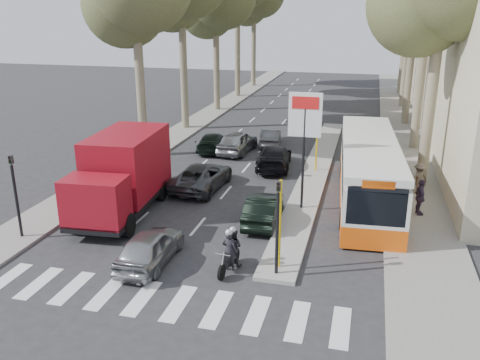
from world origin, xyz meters
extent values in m
plane|color=#28282B|center=(0.00, 0.00, 0.00)|extent=(120.00, 120.00, 0.00)
cube|color=gray|center=(8.60, 25.00, 0.06)|extent=(3.20, 70.00, 0.12)
cube|color=gray|center=(-8.00, 28.00, 0.06)|extent=(2.40, 64.00, 0.12)
cube|color=gray|center=(3.25, 11.00, 0.08)|extent=(1.50, 26.00, 0.16)
cylinder|color=yellow|center=(3.25, -1.00, 1.75)|extent=(0.10, 0.10, 3.50)
cylinder|color=yellow|center=(3.25, 5.00, 1.75)|extent=(0.10, 0.10, 3.50)
cylinder|color=yellow|center=(3.25, 11.00, 1.75)|extent=(0.10, 0.10, 3.50)
cylinder|color=black|center=(3.25, 5.00, 2.60)|extent=(0.12, 0.12, 5.20)
cube|color=white|center=(3.25, 5.00, 4.60)|extent=(1.50, 0.10, 2.00)
cube|color=red|center=(3.25, 4.94, 5.15)|extent=(1.20, 0.02, 0.55)
cylinder|color=black|center=(3.25, -1.50, 1.60)|extent=(0.12, 0.12, 3.20)
imported|color=black|center=(3.25, -1.50, 3.10)|extent=(0.16, 0.41, 1.00)
cylinder|color=black|center=(-7.60, -1.00, 1.60)|extent=(0.12, 0.12, 3.20)
imported|color=black|center=(-7.60, -1.00, 3.10)|extent=(0.16, 0.41, 1.00)
cylinder|color=#6B604C|center=(-8.00, 12.00, 4.20)|extent=(0.56, 0.56, 8.40)
sphere|color=#49502D|center=(-9.00, 12.60, 9.30)|extent=(5.20, 5.20, 5.20)
cylinder|color=#6B604C|center=(-8.10, 20.00, 4.48)|extent=(0.56, 0.56, 8.96)
cylinder|color=#6B604C|center=(-7.90, 28.00, 4.06)|extent=(0.56, 0.56, 8.12)
sphere|color=#49502D|center=(-8.90, 28.60, 8.99)|extent=(5.20, 5.20, 5.20)
cylinder|color=#6B604C|center=(-8.00, 36.00, 4.76)|extent=(0.56, 0.56, 9.52)
cylinder|color=#6B604C|center=(-8.10, 44.00, 4.34)|extent=(0.56, 0.56, 8.68)
sphere|color=#49502D|center=(-9.10, 44.60, 9.61)|extent=(5.20, 5.20, 5.20)
cylinder|color=#6B604C|center=(9.00, 10.00, 4.20)|extent=(0.56, 0.56, 8.40)
sphere|color=#49502D|center=(8.00, 10.60, 9.30)|extent=(5.20, 5.20, 5.20)
cylinder|color=#6B604C|center=(9.10, 18.00, 4.62)|extent=(0.56, 0.56, 9.24)
cylinder|color=#6B604C|center=(8.90, 26.00, 3.92)|extent=(0.56, 0.56, 7.84)
sphere|color=#49502D|center=(7.90, 26.60, 8.68)|extent=(5.20, 5.20, 5.20)
cylinder|color=#6B604C|center=(9.00, 34.00, 4.48)|extent=(0.56, 0.56, 8.96)
cylinder|color=#6B604C|center=(9.10, 42.00, 4.20)|extent=(0.56, 0.56, 8.40)
sphere|color=#49502D|center=(8.10, 42.60, 9.30)|extent=(5.20, 5.20, 5.20)
imported|color=#979A9E|center=(-1.51, -1.65, 0.66)|extent=(1.56, 3.88, 1.32)
imported|color=black|center=(1.80, 3.18, 0.64)|extent=(1.53, 3.96, 1.29)
imported|color=#44474B|center=(-2.32, 6.81, 0.67)|extent=(2.51, 4.94, 1.34)
imported|color=black|center=(0.71, 11.38, 0.68)|extent=(2.38, 4.88, 1.37)
imported|color=#969A9E|center=(-2.30, 14.18, 0.74)|extent=(2.13, 4.51, 1.49)
imported|color=#4D4F54|center=(-0.50, 16.48, 0.60)|extent=(1.73, 3.79, 1.20)
imported|color=black|center=(-4.00, 14.20, 0.59)|extent=(2.00, 4.21, 1.18)
cube|color=black|center=(-4.71, 2.47, 0.63)|extent=(3.05, 7.06, 0.29)
cylinder|color=black|center=(-5.68, 0.09, 0.52)|extent=(0.42, 1.06, 1.03)
cylinder|color=black|center=(-3.39, 0.27, 0.52)|extent=(0.42, 1.06, 1.03)
cylinder|color=black|center=(-6.02, 4.44, 0.52)|extent=(0.42, 1.06, 1.03)
cylinder|color=black|center=(-3.73, 4.61, 0.52)|extent=(0.42, 1.06, 1.03)
cube|color=maroon|center=(-4.51, -0.16, 1.66)|extent=(2.64, 1.80, 1.95)
cube|color=black|center=(-4.45, -0.91, 1.89)|extent=(2.29, 0.27, 1.03)
cube|color=maroon|center=(-4.78, 3.38, 2.24)|extent=(3.00, 5.01, 2.87)
cube|color=#DF520C|center=(6.20, 7.12, 0.56)|extent=(3.29, 11.88, 0.92)
cube|color=silver|center=(6.20, 7.12, 1.79)|extent=(3.29, 11.88, 1.53)
cube|color=black|center=(6.20, 7.12, 2.09)|extent=(3.28, 11.41, 0.87)
cube|color=silver|center=(6.20, 7.12, 2.91)|extent=(3.29, 11.88, 0.31)
cube|color=black|center=(6.57, 1.29, 1.94)|extent=(2.24, 0.20, 1.53)
cube|color=#DF520C|center=(6.57, 1.29, 2.84)|extent=(1.23, 0.14, 0.33)
cylinder|color=black|center=(5.28, 3.30, 0.46)|extent=(0.35, 1.00, 0.98)
cylinder|color=black|center=(7.59, 3.45, 0.46)|extent=(0.35, 1.00, 0.98)
cylinder|color=black|center=(4.82, 10.56, 0.46)|extent=(0.35, 1.00, 0.98)
cylinder|color=black|center=(7.13, 10.71, 0.46)|extent=(0.35, 1.00, 0.98)
cylinder|color=black|center=(1.42, -2.18, 0.29)|extent=(0.16, 0.59, 0.58)
cylinder|color=black|center=(1.58, -0.82, 0.29)|extent=(0.16, 0.59, 0.58)
cylinder|color=silver|center=(1.43, -2.12, 0.64)|extent=(0.10, 0.37, 0.73)
cube|color=black|center=(1.51, -1.45, 0.41)|extent=(0.28, 0.70, 0.27)
cube|color=black|center=(1.48, -1.64, 0.66)|extent=(0.32, 0.44, 0.20)
cube|color=black|center=(1.54, -1.18, 0.60)|extent=(0.32, 0.62, 0.11)
cylinder|color=silver|center=(1.43, -2.06, 0.93)|extent=(0.57, 0.10, 0.04)
imported|color=black|center=(1.51, -1.45, 0.81)|extent=(0.60, 0.43, 1.53)
imported|color=black|center=(1.55, -1.09, 0.76)|extent=(0.74, 0.47, 1.43)
sphere|color=#B2B2B7|center=(1.50, -1.50, 1.53)|extent=(0.26, 0.26, 0.26)
sphere|color=#B2B2B7|center=(1.54, -1.12, 1.48)|extent=(0.26, 0.26, 0.26)
imported|color=#403048|center=(8.57, 5.57, 0.96)|extent=(0.70, 1.07, 1.68)
imported|color=brown|center=(8.72, 8.60, 0.91)|extent=(1.11, 0.91, 1.58)
camera|label=1|loc=(6.01, -17.40, 9.12)|focal=38.00mm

